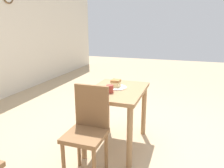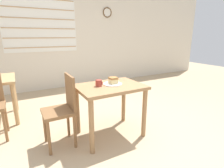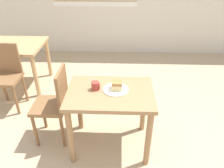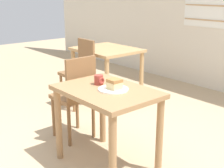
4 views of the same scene
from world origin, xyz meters
The scene contains 8 objects.
ground_plane centered at (0.00, 0.00, 0.00)m, with size 14.00×14.00×0.00m, color tan.
dining_table_near centered at (-0.06, 0.31, 0.58)m, with size 0.86×0.62×0.72m.
dining_table_far centered at (-1.59, 1.58, 0.59)m, with size 0.90×0.75×0.70m.
chair_near_window centered at (-0.67, 0.41, 0.49)m, with size 0.36×0.36×0.89m.
chair_far_corner centered at (-1.48, 1.02, 0.49)m, with size 0.37×0.37×0.89m.
plate centered at (-0.01, 0.34, 0.72)m, with size 0.25×0.25×0.01m.
cake_slice centered at (0.01, 0.35, 0.77)m, with size 0.10×0.10×0.08m.
coffee_mug centered at (-0.20, 0.35, 0.76)m, with size 0.09×0.08×0.08m.
Camera 3 is at (0.03, -1.49, 1.90)m, focal length 35.00 mm.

